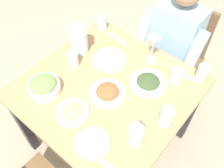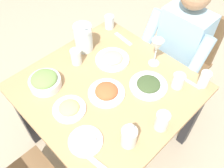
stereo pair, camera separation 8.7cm
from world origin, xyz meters
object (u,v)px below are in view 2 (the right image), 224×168
object	(u,v)px
dining_table	(108,97)
wine_glass	(157,47)
water_glass_far_left	(178,81)
plate_beans	(112,59)
water_pitcher	(83,38)
water_glass_center	(204,79)
salad_bowl	(45,81)
water_glass_near_right	(162,121)
plate_fries	(69,108)
plate_yoghurt	(86,140)
chair_near	(185,55)
oil_carafe	(129,137)
plate_rice_curry	(106,92)
diner_near	(173,54)
water_glass_near_left	(109,22)
water_glass_far_right	(76,57)
plate_dolmas	(148,85)

from	to	relation	value
dining_table	wine_glass	bearing A→B (deg)	-101.97
wine_glass	water_glass_far_left	bearing A→B (deg)	167.37
water_glass_far_left	plate_beans	bearing A→B (deg)	16.24
water_pitcher	water_glass_far_left	distance (m)	0.68
plate_beans	water_glass_center	distance (m)	0.59
dining_table	water_glass_far_left	bearing A→B (deg)	-134.30
salad_bowl	water_glass_center	distance (m)	0.95
salad_bowl	water_glass_near_right	size ratio (longest dim) A/B	1.68
plate_fries	plate_yoghurt	bearing A→B (deg)	163.82
wine_glass	water_glass_near_right	bearing A→B (deg)	133.56
chair_near	water_pitcher	bearing A→B (deg)	56.92
water_pitcher	plate_beans	size ratio (longest dim) A/B	0.85
chair_near	water_glass_center	world-z (taller)	chair_near
dining_table	plate_beans	size ratio (longest dim) A/B	4.28
plate_fries	oil_carafe	size ratio (longest dim) A/B	1.14
chair_near	wine_glass	distance (m)	0.56
chair_near	plate_rice_curry	size ratio (longest dim) A/B	4.00
water_glass_near_right	water_glass_center	bearing A→B (deg)	-89.63
diner_near	water_glass_near_left	xyz separation A→B (m)	(0.48, 0.17, 0.12)
wine_glass	plate_rice_curry	bearing A→B (deg)	84.76
water_pitcher	water_glass_near_left	size ratio (longest dim) A/B	1.94
dining_table	diner_near	xyz separation A→B (m)	(-0.08, -0.58, 0.04)
salad_bowl	water_glass_near_left	distance (m)	0.68
water_glass_near_left	plate_rice_curry	bearing A→B (deg)	134.39
wine_glass	diner_near	bearing A→B (deg)	-90.92
plate_yoghurt	water_glass_far_left	distance (m)	0.64
water_glass_far_right	plate_yoghurt	bearing A→B (deg)	145.28
water_glass_near_left	wine_glass	size ratio (longest dim) A/B	0.50
plate_dolmas	dining_table	bearing A→B (deg)	45.26
water_pitcher	salad_bowl	world-z (taller)	water_pitcher
water_glass_near_left	dining_table	bearing A→B (deg)	134.73
water_glass_far_right	wine_glass	size ratio (longest dim) A/B	0.55
water_glass_center	water_pitcher	bearing A→B (deg)	21.70
chair_near	water_glass_near_right	xyz separation A→B (m)	(-0.32, 0.77, 0.27)
dining_table	water_glass_far_left	xyz separation A→B (m)	(-0.29, -0.30, 0.15)
wine_glass	plate_beans	bearing A→B (deg)	39.61
dining_table	plate_dolmas	bearing A→B (deg)	-134.74
chair_near	water_glass_far_right	bearing A→B (deg)	65.36
plate_dolmas	water_glass_near_right	size ratio (longest dim) A/B	2.01
plate_fries	plate_beans	distance (m)	0.46
salad_bowl	water_glass_center	size ratio (longest dim) A/B	1.80
water_glass_far_right	water_glass_near_right	bearing A→B (deg)	-178.74
plate_rice_curry	water_glass_center	size ratio (longest dim) A/B	2.06
salad_bowl	plate_dolmas	bearing A→B (deg)	-134.99
diner_near	salad_bowl	world-z (taller)	diner_near
water_pitcher	plate_yoghurt	world-z (taller)	water_pitcher
dining_table	plate_fries	size ratio (longest dim) A/B	5.11
wine_glass	water_glass_far_right	bearing A→B (deg)	44.80
plate_yoghurt	water_glass_far_left	bearing A→B (deg)	-99.60
plate_fries	oil_carafe	distance (m)	0.38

